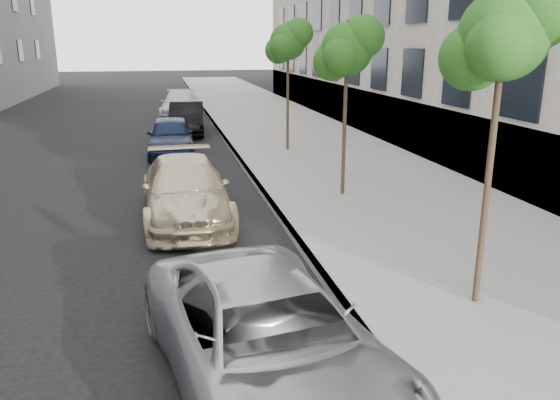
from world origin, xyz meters
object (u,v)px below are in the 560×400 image
object	(u,v)px
tree_far	(289,42)
suv	(185,190)
tree_mid	(348,49)
sedan_black	(187,118)
tree_near	(506,36)
sedan_blue	(171,136)
sedan_rear	(181,105)
minivan	(268,340)

from	to	relation	value
tree_far	suv	world-z (taller)	tree_far
tree_mid	sedan_black	bearing A→B (deg)	106.36
tree_near	tree_far	world-z (taller)	tree_near
tree_near	sedan_blue	bearing A→B (deg)	107.74
tree_near	tree_far	bearing A→B (deg)	90.00
tree_far	tree_mid	bearing A→B (deg)	-90.00
suv	sedan_blue	xyz separation A→B (m)	(-0.13, 7.95, -0.00)
sedan_blue	sedan_rear	world-z (taller)	sedan_rear
sedan_rear	sedan_blue	bearing A→B (deg)	-89.70
tree_far	sedan_rear	size ratio (longest dim) A/B	0.94
tree_near	sedan_rear	world-z (taller)	tree_near
minivan	sedan_rear	bearing A→B (deg)	80.73
minivan	suv	bearing A→B (deg)	85.76
minivan	sedan_rear	xyz separation A→B (m)	(0.06, 25.14, 0.04)
tree_far	minivan	xyz separation A→B (m)	(-3.62, -14.39, -3.38)
tree_mid	tree_far	xyz separation A→B (m)	(-0.00, 6.50, 0.19)
minivan	suv	size ratio (longest dim) A/B	1.03
tree_near	tree_far	distance (m)	13.00
tree_near	minivan	size ratio (longest dim) A/B	0.97
sedan_rear	tree_mid	bearing A→B (deg)	-73.60
tree_far	sedan_black	world-z (taller)	tree_far
sedan_black	suv	bearing A→B (deg)	-88.81
minivan	sedan_black	world-z (taller)	sedan_black
tree_mid	minivan	distance (m)	9.24
tree_mid	sedan_black	distance (m)	12.84
sedan_blue	tree_mid	bearing A→B (deg)	-56.28
tree_near	sedan_black	distance (m)	19.08
tree_near	minivan	distance (m)	5.18
tree_mid	sedan_black	xyz separation A→B (m)	(-3.50, 11.94, -3.17)
tree_near	sedan_rear	distance (m)	24.26
suv	sedan_black	world-z (taller)	sedan_black
tree_far	sedan_blue	world-z (taller)	tree_far
sedan_blue	minivan	bearing A→B (deg)	-84.98
tree_mid	tree_near	bearing A→B (deg)	-90.00
minivan	sedan_blue	world-z (taller)	sedan_blue
minivan	sedan_rear	distance (m)	25.14
tree_mid	suv	bearing A→B (deg)	-168.62
suv	sedan_black	size ratio (longest dim) A/B	1.11
tree_far	tree_near	bearing A→B (deg)	-90.00
minivan	sedan_black	size ratio (longest dim) A/B	1.14
tree_near	minivan	xyz separation A→B (m)	(-3.62, -1.39, -3.45)
suv	sedan_rear	distance (m)	18.12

